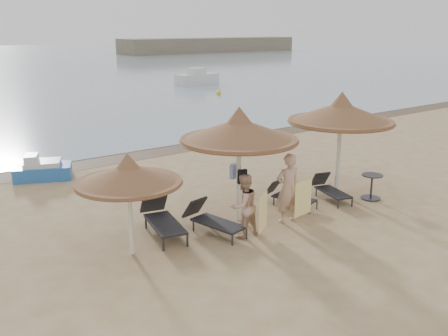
# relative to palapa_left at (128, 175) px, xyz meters

# --- Properties ---
(ground) EXTENTS (160.00, 160.00, 0.00)m
(ground) POSITION_rel_palapa_left_xyz_m (3.25, -0.96, -1.96)
(ground) COLOR tan
(ground) RESTS_ON ground
(wet_sand_strip) EXTENTS (200.00, 1.60, 0.01)m
(wet_sand_strip) POSITION_rel_palapa_left_xyz_m (3.25, 8.44, -1.95)
(wet_sand_strip) COLOR brown
(wet_sand_strip) RESTS_ON ground
(palapa_left) EXTENTS (2.48, 2.48, 2.46)m
(palapa_left) POSITION_rel_palapa_left_xyz_m (0.00, 0.00, 0.00)
(palapa_left) COLOR silver
(palapa_left) RESTS_ON ground
(palapa_center) EXTENTS (3.20, 3.20, 3.17)m
(palapa_center) POSITION_rel_palapa_left_xyz_m (3.37, 0.20, 0.57)
(palapa_center) COLOR silver
(palapa_center) RESTS_ON ground
(palapa_right) EXTENTS (3.31, 3.31, 3.28)m
(palapa_right) POSITION_rel_palapa_left_xyz_m (7.33, 0.12, 0.66)
(palapa_right) COLOR silver
(palapa_right) RESTS_ON ground
(lounger_far_left) EXTENTS (1.10, 2.14, 0.91)m
(lounger_far_left) POSITION_rel_palapa_left_xyz_m (1.20, 0.68, -1.55)
(lounger_far_left) COLOR #2E2E33
(lounger_far_left) RESTS_ON ground
(lounger_near_left) EXTENTS (0.94, 1.89, 0.81)m
(lounger_near_left) POSITION_rel_palapa_left_xyz_m (2.25, -0.05, -1.59)
(lounger_near_left) COLOR #2E2E33
(lounger_near_left) RESTS_ON ground
(lounger_near_right) EXTENTS (0.94, 1.67, 0.71)m
(lounger_near_right) POSITION_rel_palapa_left_xyz_m (5.27, 0.23, -1.64)
(lounger_near_right) COLOR #2E2E33
(lounger_near_right) RESTS_ON ground
(lounger_far_right) EXTENTS (0.97, 1.72, 0.73)m
(lounger_far_right) POSITION_rel_palapa_left_xyz_m (6.74, -0.10, -1.63)
(lounger_far_right) COLOR #2E2E33
(lounger_far_right) RESTS_ON ground
(side_table) EXTENTS (0.65, 0.65, 0.79)m
(side_table) POSITION_rel_palapa_left_xyz_m (7.77, -0.90, -1.59)
(side_table) COLOR #2E2E33
(side_table) RESTS_ON ground
(person_left) EXTENTS (0.89, 0.59, 1.92)m
(person_left) POSITION_rel_palapa_left_xyz_m (2.76, -0.77, -1.00)
(person_left) COLOR tan
(person_left) RESTS_ON ground
(person_right) EXTENTS (1.16, 0.88, 2.26)m
(person_right) POSITION_rel_palapa_left_xyz_m (4.33, -0.73, -0.83)
(person_right) COLOR tan
(person_right) RESTS_ON ground
(towel_left) EXTENTS (0.60, 0.39, 0.98)m
(towel_left) POSITION_rel_palapa_left_xyz_m (3.11, -1.12, -1.28)
(towel_left) COLOR yellow
(towel_left) RESTS_ON ground
(towel_right) EXTENTS (0.71, 0.10, 0.99)m
(towel_right) POSITION_rel_palapa_left_xyz_m (4.68, -0.98, -1.27)
(towel_right) COLOR yellow
(towel_right) RESTS_ON ground
(bag_patterned) EXTENTS (0.35, 0.20, 0.42)m
(bag_patterned) POSITION_rel_palapa_left_xyz_m (3.37, 0.38, -0.58)
(bag_patterned) COLOR white
(bag_patterned) RESTS_ON ground
(bag_dark) EXTENTS (0.27, 0.10, 0.38)m
(bag_dark) POSITION_rel_palapa_left_xyz_m (3.37, 0.04, -0.67)
(bag_dark) COLOR black
(bag_dark) RESTS_ON ground
(pedal_boat) EXTENTS (2.20, 1.77, 0.89)m
(pedal_boat) POSITION_rel_palapa_left_xyz_m (0.23, 7.43, -1.63)
(pedal_boat) COLOR #255FA9
(pedal_boat) RESTS_ON ground
(buoy_right) EXTENTS (0.39, 0.39, 0.39)m
(buoy_right) POSITION_rel_palapa_left_xyz_m (18.64, 22.03, -1.76)
(buoy_right) COLOR yellow
(buoy_right) RESTS_ON ground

